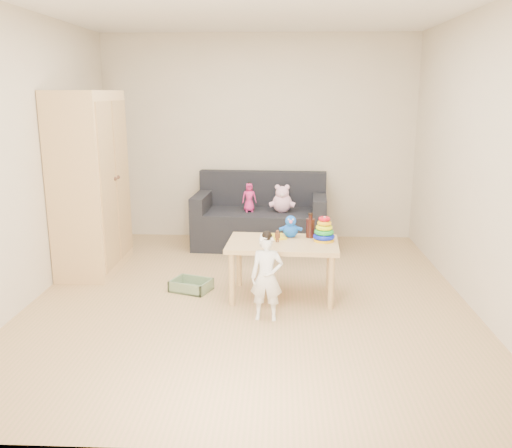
{
  "coord_description": "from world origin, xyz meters",
  "views": [
    {
      "loc": [
        0.27,
        -4.78,
        1.88
      ],
      "look_at": [
        0.05,
        0.25,
        0.65
      ],
      "focal_mm": 38.0,
      "sensor_mm": 36.0,
      "label": 1
    }
  ],
  "objects_px": {
    "wardrobe": "(90,183)",
    "play_table": "(282,269)",
    "toddler": "(267,278)",
    "sofa": "(260,228)"
  },
  "relations": [
    {
      "from": "wardrobe",
      "to": "toddler",
      "type": "bearing_deg",
      "value": -34.04
    },
    {
      "from": "wardrobe",
      "to": "sofa",
      "type": "bearing_deg",
      "value": 28.61
    },
    {
      "from": "play_table",
      "to": "toddler",
      "type": "bearing_deg",
      "value": -104.23
    },
    {
      "from": "wardrobe",
      "to": "play_table",
      "type": "xyz_separation_m",
      "value": [
        2.03,
        -0.75,
        -0.68
      ]
    },
    {
      "from": "play_table",
      "to": "wardrobe",
      "type": "bearing_deg",
      "value": 159.72
    },
    {
      "from": "sofa",
      "to": "toddler",
      "type": "relative_size",
      "value": 2.21
    },
    {
      "from": "wardrobe",
      "to": "toddler",
      "type": "relative_size",
      "value": 2.59
    },
    {
      "from": "sofa",
      "to": "toddler",
      "type": "bearing_deg",
      "value": -82.94
    },
    {
      "from": "wardrobe",
      "to": "play_table",
      "type": "distance_m",
      "value": 2.27
    },
    {
      "from": "wardrobe",
      "to": "play_table",
      "type": "height_order",
      "value": "wardrobe"
    }
  ]
}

